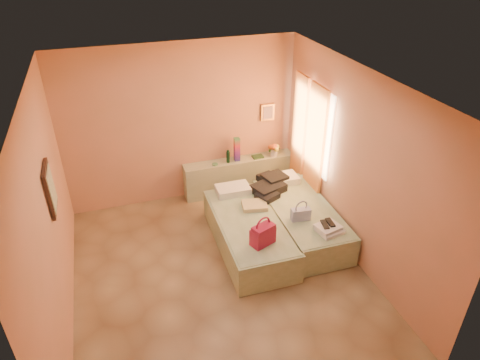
# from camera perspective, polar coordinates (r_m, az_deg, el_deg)

# --- Properties ---
(ground) EXTENTS (4.50, 4.50, 0.00)m
(ground) POSITION_cam_1_polar(r_m,az_deg,el_deg) (6.29, -2.64, -12.49)
(ground) COLOR #9F885F
(ground) RESTS_ON ground
(room_walls) EXTENTS (4.02, 4.51, 2.81)m
(room_walls) POSITION_cam_1_polar(r_m,az_deg,el_deg) (5.77, -2.65, 4.82)
(room_walls) COLOR tan
(room_walls) RESTS_ON ground
(headboard_ledge) EXTENTS (2.05, 0.30, 0.65)m
(headboard_ledge) POSITION_cam_1_polar(r_m,az_deg,el_deg) (7.95, -0.12, 0.68)
(headboard_ledge) COLOR #A6AE8E
(headboard_ledge) RESTS_ON ground
(bed_left) EXTENTS (0.93, 2.01, 0.50)m
(bed_left) POSITION_cam_1_polar(r_m,az_deg,el_deg) (6.62, 1.18, -7.07)
(bed_left) COLOR #ABC09A
(bed_left) RESTS_ON ground
(bed_right) EXTENTS (0.93, 2.01, 0.50)m
(bed_right) POSITION_cam_1_polar(r_m,az_deg,el_deg) (6.96, 8.03, -5.26)
(bed_right) COLOR #ABC09A
(bed_right) RESTS_ON ground
(water_bottle) EXTENTS (0.08, 0.08, 0.23)m
(water_bottle) POSITION_cam_1_polar(r_m,az_deg,el_deg) (7.64, -1.59, 3.13)
(water_bottle) COLOR #163E24
(water_bottle) RESTS_ON headboard_ledge
(rainbow_box) EXTENTS (0.10, 0.10, 0.44)m
(rainbow_box) POSITION_cam_1_polar(r_m,az_deg,el_deg) (7.67, -0.42, 4.11)
(rainbow_box) COLOR #A1133A
(rainbow_box) RESTS_ON headboard_ledge
(small_dish) EXTENTS (0.13, 0.13, 0.03)m
(small_dish) POSITION_cam_1_polar(r_m,az_deg,el_deg) (7.61, -3.36, 2.10)
(small_dish) COLOR #457E58
(small_dish) RESTS_ON headboard_ledge
(green_book) EXTENTS (0.20, 0.15, 0.03)m
(green_book) POSITION_cam_1_polar(r_m,az_deg,el_deg) (7.86, 2.38, 3.13)
(green_book) COLOR #254627
(green_book) RESTS_ON headboard_ledge
(flower_vase) EXTENTS (0.30, 0.30, 0.29)m
(flower_vase) POSITION_cam_1_polar(r_m,az_deg,el_deg) (7.87, 4.57, 4.15)
(flower_vase) COLOR white
(flower_vase) RESTS_ON headboard_ledge
(magenta_handbag) EXTENTS (0.38, 0.30, 0.31)m
(magenta_handbag) POSITION_cam_1_polar(r_m,az_deg,el_deg) (5.93, 3.06, -7.25)
(magenta_handbag) COLOR #A1133A
(magenta_handbag) RESTS_ON bed_left
(khaki_garment) EXTENTS (0.43, 0.37, 0.07)m
(khaki_garment) POSITION_cam_1_polar(r_m,az_deg,el_deg) (6.73, 1.94, -3.38)
(khaki_garment) COLOR tan
(khaki_garment) RESTS_ON bed_left
(clothes_pile) EXTENTS (0.71, 0.71, 0.17)m
(clothes_pile) POSITION_cam_1_polar(r_m,az_deg,el_deg) (7.12, 4.17, -0.88)
(clothes_pile) COLOR black
(clothes_pile) RESTS_ON bed_right
(blue_handbag) EXTENTS (0.30, 0.15, 0.18)m
(blue_handbag) POSITION_cam_1_polar(r_m,az_deg,el_deg) (6.49, 8.09, -4.54)
(blue_handbag) COLOR #445AA5
(blue_handbag) RESTS_ON bed_right
(towel_stack) EXTENTS (0.40, 0.36, 0.10)m
(towel_stack) POSITION_cam_1_polar(r_m,az_deg,el_deg) (6.33, 11.89, -6.41)
(towel_stack) COLOR silver
(towel_stack) RESTS_ON bed_right
(sandal_pair) EXTENTS (0.19, 0.23, 0.02)m
(sandal_pair) POSITION_cam_1_polar(r_m,az_deg,el_deg) (6.33, 11.64, -5.73)
(sandal_pair) COLOR black
(sandal_pair) RESTS_ON towel_stack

